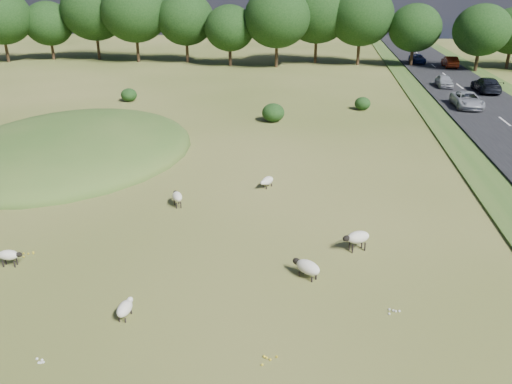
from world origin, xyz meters
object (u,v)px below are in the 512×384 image
(sheep_4, at_px, (177,196))
(car_5, at_px, (417,59))
(sheep_0, at_px, (9,255))
(sheep_2, at_px, (307,267))
(car_6, at_px, (450,62))
(car_2, at_px, (486,85))
(car_4, at_px, (416,40))
(sheep_3, at_px, (125,308))
(sheep_1, at_px, (267,181))
(sheep_5, at_px, (357,237))
(car_7, at_px, (444,81))
(car_3, at_px, (467,100))

(sheep_4, distance_m, car_5, 58.20)
(sheep_0, distance_m, sheep_4, 8.44)
(sheep_2, distance_m, car_6, 59.34)
(car_2, distance_m, car_4, 48.38)
(sheep_0, distance_m, sheep_2, 12.03)
(sheep_3, relative_size, car_5, 0.24)
(sheep_2, xyz_separation_m, sheep_4, (-6.98, 5.94, 0.08))
(sheep_3, relative_size, car_2, 0.20)
(sheep_1, height_order, sheep_2, sheep_2)
(sheep_5, bearing_deg, car_7, -133.85)
(sheep_1, relative_size, sheep_5, 0.88)
(sheep_5, relative_size, car_5, 0.29)
(sheep_0, height_order, car_6, car_6)
(sheep_1, distance_m, sheep_2, 9.59)
(car_3, bearing_deg, sheep_1, -126.08)
(sheep_5, bearing_deg, car_4, -127.80)
(sheep_3, height_order, car_3, car_3)
(sheep_1, bearing_deg, car_3, 171.13)
(sheep_2, relative_size, car_6, 0.28)
(sheep_1, bearing_deg, sheep_3, 12.29)
(sheep_0, xyz_separation_m, sheep_5, (14.02, 3.30, 0.13))
(car_3, relative_size, car_4, 1.01)
(car_2, bearing_deg, sheep_4, 53.97)
(car_2, xyz_separation_m, car_6, (0.00, 17.89, -0.02))
(car_7, bearing_deg, sheep_0, -120.88)
(sheep_0, relative_size, sheep_1, 0.89)
(sheep_1, xyz_separation_m, car_4, (19.72, 78.13, 0.56))
(sheep_3, distance_m, car_2, 48.28)
(sheep_3, relative_size, car_7, 0.27)
(sheep_2, xyz_separation_m, car_5, (13.22, 60.53, 0.39))
(sheep_5, xyz_separation_m, car_3, (11.21, 28.58, 0.30))
(sheep_4, bearing_deg, car_7, -57.53)
(sheep_2, relative_size, car_3, 0.26)
(sheep_1, distance_m, car_6, 51.56)
(car_7, bearing_deg, sheep_1, -116.33)
(car_5, height_order, car_6, car_6)
(sheep_0, height_order, sheep_4, sheep_4)
(sheep_2, bearing_deg, car_5, -66.87)
(sheep_3, xyz_separation_m, car_6, (23.09, 60.29, 0.62))
(car_5, height_order, car_7, car_7)
(car_3, height_order, car_4, car_4)
(car_4, relative_size, car_7, 1.29)
(sheep_3, relative_size, car_4, 0.21)
(sheep_1, height_order, car_4, car_4)
(car_6, xyz_separation_m, car_7, (-3.80, -15.48, -0.09))
(car_5, xyz_separation_m, car_6, (3.80, -3.69, 0.13))
(car_2, distance_m, car_6, 17.89)
(sheep_5, height_order, car_7, car_7)
(car_2, relative_size, car_4, 1.07)
(car_4, bearing_deg, sheep_0, 71.78)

